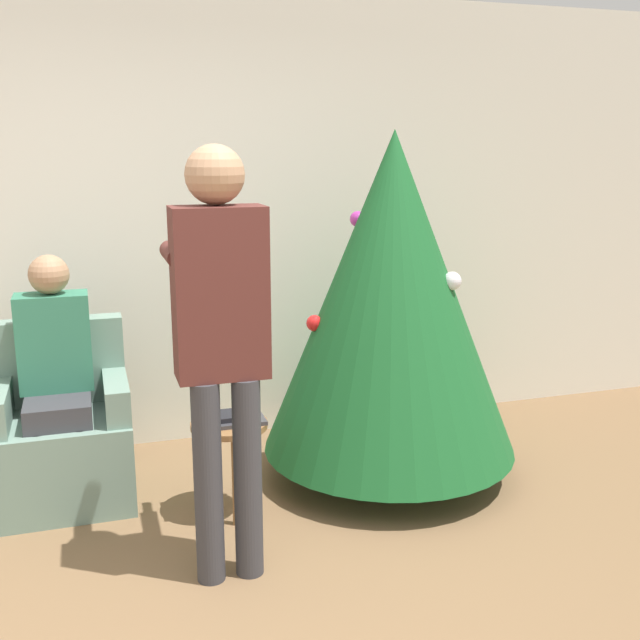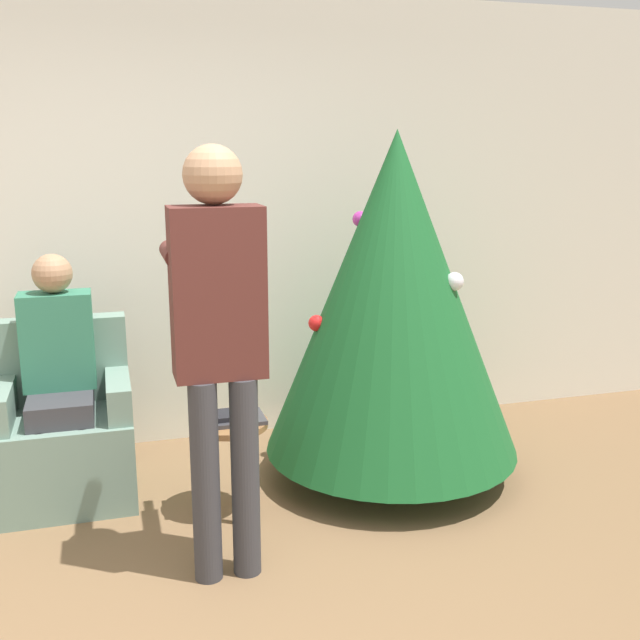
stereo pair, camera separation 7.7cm
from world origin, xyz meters
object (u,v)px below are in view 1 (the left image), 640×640
Objects in this scene: armchair at (62,437)px; person_seated at (56,369)px; person_standing at (221,327)px; side_stool at (229,438)px; christmas_tree at (391,295)px.

armchair is 0.72× the size of person_seated.
side_stool is (0.11, 0.51, -0.69)m from person_standing.
person_standing reaches higher than person_seated.
person_seated reaches higher than side_stool.
person_seated is at bearing 126.65° from person_standing.
person_seated is 0.70× the size of person_standing.
armchair reaches higher than side_stool.
person_standing is (0.69, -0.93, 0.39)m from person_seated.
christmas_tree is 1.15m from side_stool.
person_seated is 1.22m from person_standing.
armchair is at bearing 90.00° from person_seated.
person_standing is at bearing -145.63° from christmas_tree.
christmas_tree is at bearing -6.69° from person_seated.
armchair is 1.39m from person_standing.
christmas_tree is 1.28m from person_standing.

